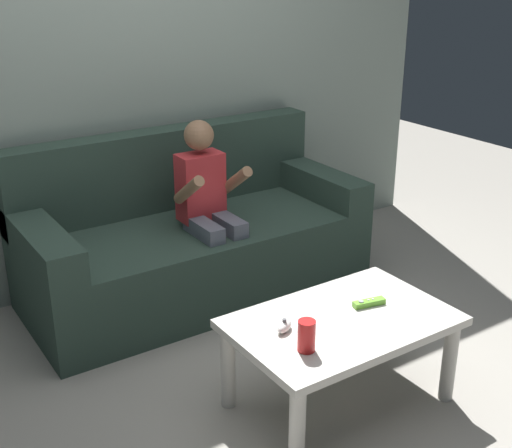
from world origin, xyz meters
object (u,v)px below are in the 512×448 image
at_px(nunchuk_white, 284,326).
at_px(soda_can, 307,336).
at_px(couch, 191,240).
at_px(game_remote_lime_near_edge, 369,303).
at_px(coffee_table, 341,332).
at_px(person_seated_on_couch, 209,204).

xyz_separation_m(nunchuk_white, soda_can, (-0.01, -0.16, 0.04)).
height_order(couch, nunchuk_white, couch).
bearing_deg(game_remote_lime_near_edge, nunchuk_white, 176.10).
height_order(coffee_table, soda_can, soda_can).
xyz_separation_m(person_seated_on_couch, nunchuk_white, (-0.25, -1.01, -0.14)).
bearing_deg(soda_can, coffee_table, 21.93).
relative_size(nunchuk_white, soda_can, 0.82).
height_order(couch, coffee_table, couch).
xyz_separation_m(person_seated_on_couch, game_remote_lime_near_edge, (0.16, -1.04, -0.15)).
relative_size(game_remote_lime_near_edge, soda_can, 1.18).
height_order(person_seated_on_couch, coffee_table, person_seated_on_couch).
bearing_deg(couch, nunchuk_white, -101.19).
xyz_separation_m(couch, nunchuk_white, (-0.24, -1.20, 0.12)).
relative_size(couch, person_seated_on_couch, 1.86).
bearing_deg(person_seated_on_couch, couch, 95.64).
bearing_deg(game_remote_lime_near_edge, soda_can, -163.29).
bearing_deg(person_seated_on_couch, coffee_table, -90.34).
bearing_deg(soda_can, game_remote_lime_near_edge, 16.71).
bearing_deg(person_seated_on_couch, nunchuk_white, -104.09).
height_order(couch, soda_can, couch).
bearing_deg(nunchuk_white, person_seated_on_couch, 75.91).
bearing_deg(nunchuk_white, couch, 78.81).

